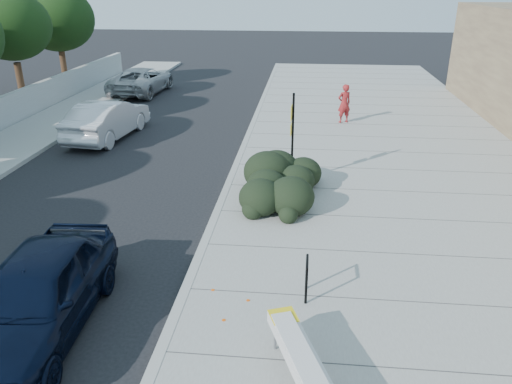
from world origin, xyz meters
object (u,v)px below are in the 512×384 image
wagon_silver (108,119)px  bike_rack (307,275)px  bench (300,355)px  sedan_navy (36,295)px  pedestrian (344,103)px  sign_post (292,134)px  suv_silver (142,80)px

wagon_silver → bike_rack: bearing=133.9°
bench → bike_rack: size_ratio=2.68×
bike_rack → sedan_navy: size_ratio=0.18×
wagon_silver → pedestrian: size_ratio=2.79×
sign_post → sedan_navy: sign_post is taller
sign_post → pedestrian: 8.16m
bike_rack → sign_post: (-0.55, 6.43, 1.14)m
bike_rack → pedestrian: size_ratio=0.48×
bench → bike_rack: 2.47m
sedan_navy → wagon_silver: 13.14m
pedestrian → sedan_navy: bearing=42.3°
wagon_silver → suv_silver: wagon_silver is taller
bench → sedan_navy: sedan_navy is taller
pedestrian → wagon_silver: bearing=-7.9°
wagon_silver → suv_silver: size_ratio=0.90×
wagon_silver → sedan_navy: bearing=111.8°
bench → bike_rack: bearing=67.2°
bench → sign_post: size_ratio=0.78×
bike_rack → wagon_silver: (-8.59, 11.21, 0.15)m
sedan_navy → suv_silver: size_ratio=0.87×
suv_silver → pedestrian: 13.21m
bike_rack → suv_silver: (-10.05, 20.44, 0.10)m
bench → pedestrian: bearing=63.6°
sedan_navy → pedestrian: bearing=64.1°
sedan_navy → pedestrian: 17.08m
sign_post → pedestrian: (2.17, 7.82, -0.77)m
pedestrian → bike_rack: bearing=59.0°
bike_rack → wagon_silver: wagon_silver is taller
sedan_navy → pedestrian: (6.71, 15.71, 0.23)m
bike_rack → pedestrian: bearing=84.1°
bench → wagon_silver: bearing=101.3°
sign_post → pedestrian: bearing=76.9°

